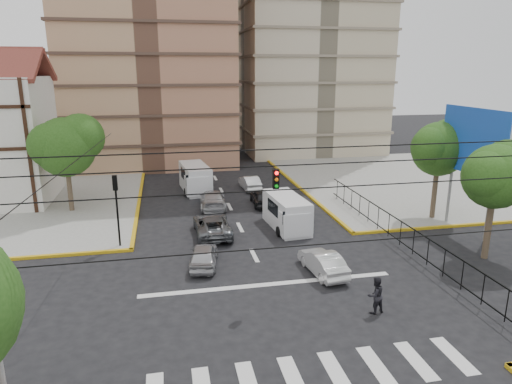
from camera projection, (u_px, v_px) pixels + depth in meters
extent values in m
plane|color=black|center=(274.00, 296.00, 22.01)|extent=(160.00, 160.00, 0.00)
cube|color=gray|center=(424.00, 179.00, 44.75)|extent=(26.00, 26.00, 0.15)
cube|color=silver|center=(314.00, 374.00, 16.33)|extent=(12.00, 2.40, 0.01)
cube|color=silver|center=(269.00, 284.00, 23.14)|extent=(13.00, 0.40, 0.01)
cylinder|color=slate|center=(488.00, 211.00, 28.02)|extent=(0.20, 0.20, 4.00)
cylinder|color=slate|center=(449.00, 194.00, 31.80)|extent=(0.20, 0.20, 4.00)
cube|color=silver|center=(475.00, 141.00, 28.86)|extent=(0.25, 6.00, 4.00)
cube|color=blue|center=(472.00, 141.00, 28.82)|extent=(0.08, 6.20, 4.20)
cylinder|color=#473828|center=(489.00, 224.00, 25.85)|extent=(0.36, 0.36, 4.20)
sphere|color=#224C15|center=(496.00, 176.00, 25.13)|extent=(3.60, 3.60, 3.60)
sphere|color=#224C15|center=(507.00, 165.00, 25.45)|extent=(2.88, 2.88, 2.88)
sphere|color=#224C15|center=(488.00, 175.00, 24.66)|extent=(2.70, 2.70, 2.70)
cylinder|color=#473828|center=(435.00, 189.00, 32.63)|extent=(0.36, 0.36, 4.48)
sphere|color=#224C15|center=(439.00, 149.00, 31.86)|extent=(3.80, 3.80, 3.80)
sphere|color=#224C15|center=(450.00, 140.00, 32.18)|extent=(3.04, 3.04, 3.04)
sphere|color=#224C15|center=(432.00, 147.00, 31.38)|extent=(2.85, 2.85, 2.85)
cylinder|color=#473828|center=(69.00, 185.00, 34.28)|extent=(0.36, 0.36, 4.20)
sphere|color=#224C15|center=(65.00, 147.00, 33.52)|extent=(4.40, 4.40, 4.40)
sphere|color=#224C15|center=(81.00, 137.00, 33.84)|extent=(3.52, 3.52, 3.52)
sphere|color=#224C15|center=(51.00, 145.00, 33.01)|extent=(3.30, 3.30, 3.30)
cylinder|color=black|center=(118.00, 218.00, 27.38)|extent=(0.12, 0.12, 3.50)
cube|color=black|center=(115.00, 183.00, 26.81)|extent=(0.28, 0.22, 0.90)
sphere|color=#FF0C0C|center=(115.00, 178.00, 26.73)|extent=(0.17, 0.17, 0.17)
cube|color=black|center=(276.00, 179.00, 20.49)|extent=(0.28, 0.22, 0.90)
cylinder|color=black|center=(359.00, 241.00, 11.86)|extent=(18.00, 0.03, 0.03)
cube|color=silver|center=(287.00, 212.00, 31.14)|extent=(2.34, 4.98, 2.22)
cube|color=silver|center=(294.00, 223.00, 29.35)|extent=(1.93, 1.31, 1.54)
cube|color=black|center=(296.00, 217.00, 28.89)|extent=(1.79, 0.26, 0.87)
cylinder|color=black|center=(279.00, 231.00, 29.70)|extent=(0.25, 0.68, 0.68)
cylinder|color=black|center=(306.00, 229.00, 30.05)|extent=(0.25, 0.68, 0.68)
cylinder|color=black|center=(268.00, 217.00, 32.62)|extent=(0.25, 0.68, 0.68)
cylinder|color=black|center=(293.00, 215.00, 32.97)|extent=(0.25, 0.68, 0.68)
cube|color=silver|center=(195.00, 178.00, 40.55)|extent=(2.66, 5.33, 2.35)
cube|color=silver|center=(197.00, 185.00, 38.65)|extent=(2.08, 1.46, 1.64)
cube|color=black|center=(197.00, 180.00, 38.16)|extent=(1.89, 0.33, 0.92)
cylinder|color=black|center=(186.00, 192.00, 39.02)|extent=(0.25, 0.72, 0.72)
cylinder|color=black|center=(208.00, 191.00, 39.40)|extent=(0.25, 0.72, 0.72)
cylinder|color=black|center=(184.00, 183.00, 42.12)|extent=(0.25, 0.72, 0.72)
cylinder|color=black|center=(205.00, 182.00, 42.50)|extent=(0.25, 0.72, 0.72)
imported|color=#ADADB2|center=(204.00, 255.00, 25.20)|extent=(2.03, 3.81, 1.23)
imported|color=white|center=(323.00, 262.00, 24.25)|extent=(1.75, 3.94, 1.26)
imported|color=slate|center=(212.00, 225.00, 29.86)|extent=(2.25, 4.87, 1.35)
imported|color=#ABABAF|center=(213.00, 199.00, 35.69)|extent=(2.29, 4.93, 1.40)
imported|color=black|center=(262.00, 197.00, 36.43)|extent=(1.72, 3.97, 1.33)
imported|color=white|center=(250.00, 183.00, 41.22)|extent=(1.56, 3.90, 1.26)
imported|color=black|center=(375.00, 295.00, 20.26)|extent=(0.96, 0.82, 1.71)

